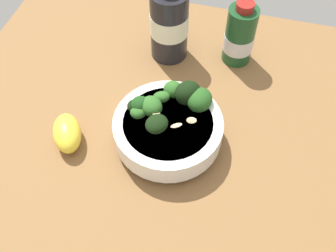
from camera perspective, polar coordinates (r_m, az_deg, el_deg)
The scene contains 5 objects.
ground_plane at distance 67.77cm, azimuth -4.25°, elevation -0.69°, with size 68.95×68.95×3.12cm, color brown.
bowl_of_broccoli at distance 61.99cm, azimuth 0.17°, elevation 0.37°, with size 17.20×17.78×9.04cm.
lemon_wedge at distance 64.80cm, azimuth -14.43°, elevation -1.01°, with size 7.39×4.41×4.33cm, color yellow.
bottle_tall at distance 73.17cm, azimuth 0.17°, elevation 14.58°, with size 7.01×7.01×14.88cm.
bottle_short at distance 74.32cm, azimuth 10.34°, elevation 12.73°, with size 5.53×5.53×12.63cm.
Camera 1 is at (14.95, -36.30, 53.68)cm, focal length 42.00 mm.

